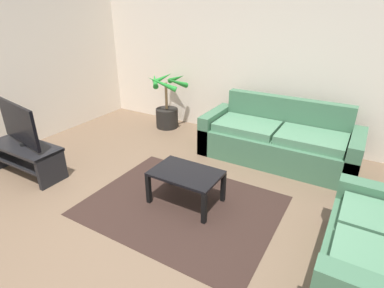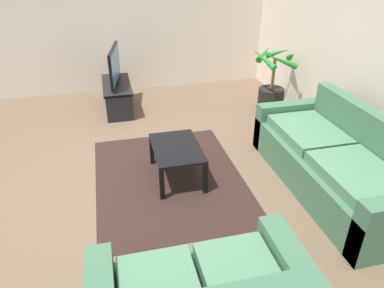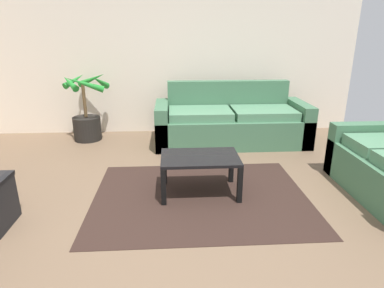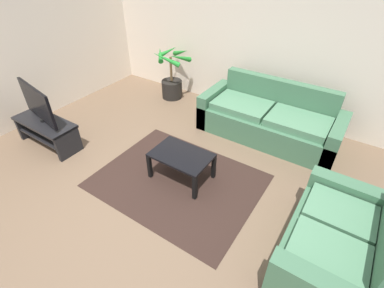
# 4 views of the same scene
# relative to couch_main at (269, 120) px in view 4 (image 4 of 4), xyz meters

# --- Properties ---
(ground_plane) EXTENTS (6.60, 6.60, 0.00)m
(ground_plane) POSITION_rel_couch_main_xyz_m (-0.84, -2.28, -0.30)
(ground_plane) COLOR brown
(wall_back) EXTENTS (6.00, 0.06, 2.70)m
(wall_back) POSITION_rel_couch_main_xyz_m (-0.84, 0.72, 1.05)
(wall_back) COLOR beige
(wall_back) RESTS_ON ground
(couch_main) EXTENTS (2.27, 0.90, 0.90)m
(couch_main) POSITION_rel_couch_main_xyz_m (0.00, 0.00, 0.00)
(couch_main) COLOR #3F6B4C
(couch_main) RESTS_ON ground
(couch_loveseat) EXTENTS (0.90, 1.46, 0.90)m
(couch_loveseat) POSITION_rel_couch_main_xyz_m (1.44, -1.90, -0.01)
(couch_loveseat) COLOR #3F6B4C
(couch_loveseat) RESTS_ON ground
(tv_stand) EXTENTS (1.10, 0.45, 0.44)m
(tv_stand) POSITION_rel_couch_main_xyz_m (-2.87, -2.21, -0.01)
(tv_stand) COLOR black
(tv_stand) RESTS_ON ground
(tv) EXTENTS (0.97, 0.21, 0.59)m
(tv) POSITION_rel_couch_main_xyz_m (-2.87, -2.20, 0.45)
(tv) COLOR black
(tv) RESTS_ON tv_stand
(coffee_table) EXTENTS (0.80, 0.53, 0.41)m
(coffee_table) POSITION_rel_couch_main_xyz_m (-0.61, -1.66, 0.05)
(coffee_table) COLOR black
(coffee_table) RESTS_ON ground
(area_rug) EXTENTS (2.20, 1.70, 0.01)m
(area_rug) POSITION_rel_couch_main_xyz_m (-0.61, -1.76, -0.30)
(area_rug) COLOR black
(area_rug) RESTS_ON ground
(potted_palm) EXTENTS (0.68, 0.76, 1.06)m
(potted_palm) POSITION_rel_couch_main_xyz_m (-2.21, 0.26, 0.08)
(potted_palm) COLOR black
(potted_palm) RESTS_ON ground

